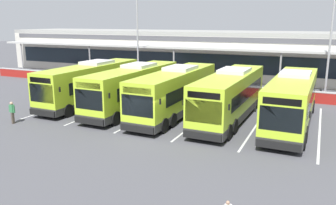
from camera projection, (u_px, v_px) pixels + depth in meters
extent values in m
plane|color=#4C4C51|center=(145.00, 135.00, 22.63)|extent=(200.00, 200.00, 0.00)
cube|color=beige|center=(239.00, 56.00, 45.98)|extent=(70.00, 10.00, 5.50)
cube|color=#19232D|center=(229.00, 64.00, 41.62)|extent=(66.00, 0.08, 2.20)
cube|color=#4C4C51|center=(230.00, 40.00, 40.96)|extent=(68.00, 0.08, 0.60)
cube|color=beige|center=(227.00, 49.00, 39.87)|extent=(67.00, 3.00, 0.24)
cube|color=gray|center=(240.00, 33.00, 45.29)|extent=(70.00, 10.00, 0.50)
cylinder|color=#999999|center=(22.00, 57.00, 51.60)|extent=(0.20, 0.20, 4.20)
cylinder|color=#999999|center=(90.00, 61.00, 46.68)|extent=(0.20, 0.20, 4.20)
cylinder|color=#999999|center=(174.00, 65.00, 41.75)|extent=(0.20, 0.20, 4.20)
cylinder|color=#999999|center=(280.00, 71.00, 36.82)|extent=(0.20, 0.20, 4.20)
cube|color=maroon|center=(211.00, 89.00, 35.39)|extent=(60.00, 0.36, 1.00)
cube|color=#B2B2B2|center=(211.00, 84.00, 35.26)|extent=(60.00, 0.40, 0.10)
cube|color=#B7DB2D|center=(91.00, 83.00, 31.02)|extent=(2.80, 12.05, 3.19)
cube|color=#333333|center=(92.00, 97.00, 31.32)|extent=(2.82, 12.07, 0.56)
cube|color=black|center=(94.00, 79.00, 31.31)|extent=(2.78, 9.65, 0.96)
cube|color=black|center=(42.00, 93.00, 25.75)|extent=(2.31, 0.15, 1.40)
cube|color=black|center=(40.00, 80.00, 25.51)|extent=(2.05, 0.12, 0.40)
cube|color=silver|center=(97.00, 62.00, 31.50)|extent=(2.11, 2.84, 0.28)
cube|color=black|center=(42.00, 113.00, 26.00)|extent=(2.45, 0.21, 0.44)
cube|color=black|center=(60.00, 90.00, 25.37)|extent=(0.08, 0.12, 0.36)
cube|color=black|center=(31.00, 86.00, 26.58)|extent=(0.08, 0.12, 0.36)
cylinder|color=black|center=(130.00, 90.00, 34.89)|extent=(0.34, 1.05, 1.04)
cylinder|color=black|center=(110.00, 88.00, 35.88)|extent=(0.34, 1.05, 1.04)
cylinder|color=black|center=(80.00, 107.00, 28.02)|extent=(0.34, 1.05, 1.04)
cylinder|color=black|center=(57.00, 104.00, 29.02)|extent=(0.34, 1.05, 1.04)
cylinder|color=black|center=(68.00, 111.00, 26.79)|extent=(0.34, 1.05, 1.04)
cylinder|color=black|center=(45.00, 107.00, 27.79)|extent=(0.34, 1.05, 1.04)
cube|color=#B7DB2D|center=(134.00, 87.00, 28.90)|extent=(2.80, 12.05, 3.19)
cube|color=#333333|center=(134.00, 102.00, 29.20)|extent=(2.82, 12.07, 0.56)
cube|color=black|center=(136.00, 84.00, 29.19)|extent=(2.78, 9.65, 0.96)
cube|color=black|center=(89.00, 100.00, 23.63)|extent=(2.31, 0.15, 1.40)
cube|color=black|center=(88.00, 86.00, 23.39)|extent=(2.05, 0.12, 0.40)
cube|color=silver|center=(139.00, 65.00, 29.38)|extent=(2.11, 2.84, 0.28)
cube|color=black|center=(89.00, 121.00, 23.88)|extent=(2.45, 0.21, 0.44)
cube|color=black|center=(109.00, 96.00, 23.25)|extent=(0.08, 0.12, 0.36)
cube|color=black|center=(75.00, 92.00, 24.46)|extent=(0.08, 0.12, 0.36)
cylinder|color=black|center=(170.00, 94.00, 32.77)|extent=(0.34, 1.05, 1.04)
cylinder|color=black|center=(148.00, 92.00, 33.76)|extent=(0.34, 1.05, 1.04)
cylinder|color=black|center=(126.00, 114.00, 25.91)|extent=(0.34, 1.05, 1.04)
cylinder|color=black|center=(100.00, 110.00, 26.90)|extent=(0.34, 1.05, 1.04)
cylinder|color=black|center=(115.00, 118.00, 24.67)|extent=(0.34, 1.05, 1.04)
cylinder|color=black|center=(89.00, 115.00, 25.67)|extent=(0.34, 1.05, 1.04)
cube|color=#B7DB2D|center=(175.00, 91.00, 27.20)|extent=(2.80, 12.05, 3.19)
cube|color=#333333|center=(175.00, 107.00, 27.50)|extent=(2.82, 12.07, 0.56)
cube|color=black|center=(177.00, 87.00, 27.50)|extent=(2.78, 9.65, 0.96)
cube|color=black|center=(137.00, 106.00, 21.93)|extent=(2.31, 0.15, 1.40)
cube|color=black|center=(137.00, 91.00, 21.69)|extent=(2.05, 0.12, 0.40)
cube|color=silver|center=(181.00, 68.00, 27.68)|extent=(2.11, 2.84, 0.28)
cube|color=black|center=(137.00, 129.00, 22.18)|extent=(2.45, 0.21, 0.44)
cube|color=black|center=(160.00, 102.00, 21.56)|extent=(0.08, 0.12, 0.36)
cube|color=black|center=(121.00, 97.00, 22.77)|extent=(0.08, 0.12, 0.36)
cylinder|color=black|center=(208.00, 98.00, 31.07)|extent=(0.34, 1.05, 1.04)
cylinder|color=black|center=(184.00, 96.00, 32.07)|extent=(0.34, 1.05, 1.04)
cylinder|color=black|center=(172.00, 120.00, 24.21)|extent=(0.34, 1.05, 1.04)
cylinder|color=black|center=(143.00, 116.00, 25.20)|extent=(0.34, 1.05, 1.04)
cylinder|color=black|center=(164.00, 126.00, 22.98)|extent=(0.34, 1.05, 1.04)
cylinder|color=black|center=(133.00, 121.00, 23.97)|extent=(0.34, 1.05, 1.04)
cube|color=#B7DB2D|center=(230.00, 95.00, 25.79)|extent=(2.80, 12.05, 3.19)
cube|color=#333333|center=(229.00, 112.00, 26.09)|extent=(2.82, 12.07, 0.56)
cube|color=black|center=(232.00, 91.00, 26.09)|extent=(2.78, 9.65, 0.96)
cube|color=black|center=(203.00, 112.00, 20.52)|extent=(2.31, 0.15, 1.40)
cube|color=black|center=(204.00, 95.00, 20.28)|extent=(2.05, 0.12, 0.40)
cube|color=silver|center=(234.00, 71.00, 26.27)|extent=(2.11, 2.84, 0.28)
cube|color=black|center=(202.00, 136.00, 20.77)|extent=(2.45, 0.21, 0.44)
cube|color=black|center=(229.00, 107.00, 20.14)|extent=(0.08, 0.12, 0.36)
cube|color=black|center=(183.00, 102.00, 21.35)|extent=(0.08, 0.12, 0.36)
cylinder|color=black|center=(257.00, 102.00, 29.66)|extent=(0.34, 1.05, 1.04)
cylinder|color=black|center=(230.00, 99.00, 30.65)|extent=(0.34, 1.05, 1.04)
cylinder|color=black|center=(234.00, 126.00, 22.80)|extent=(0.34, 1.05, 1.04)
cylinder|color=black|center=(200.00, 122.00, 23.79)|extent=(0.34, 1.05, 1.04)
cylinder|color=black|center=(228.00, 132.00, 21.56)|extent=(0.34, 1.05, 1.04)
cylinder|color=black|center=(193.00, 127.00, 22.56)|extent=(0.34, 1.05, 1.04)
cube|color=#B7DB2D|center=(292.00, 100.00, 24.21)|extent=(2.80, 12.05, 3.19)
cube|color=#333333|center=(291.00, 118.00, 24.51)|extent=(2.82, 12.07, 0.56)
cube|color=black|center=(293.00, 96.00, 24.50)|extent=(2.78, 9.65, 0.96)
cube|color=black|center=(281.00, 119.00, 18.94)|extent=(2.31, 0.15, 1.40)
cube|color=black|center=(282.00, 102.00, 18.70)|extent=(2.05, 0.12, 0.40)
cube|color=silver|center=(296.00, 74.00, 24.69)|extent=(2.11, 2.84, 0.28)
cube|color=black|center=(278.00, 146.00, 19.19)|extent=(2.45, 0.21, 0.44)
cube|color=black|center=(310.00, 115.00, 18.56)|extent=(0.08, 0.12, 0.36)
cube|color=black|center=(256.00, 109.00, 19.77)|extent=(0.08, 0.12, 0.36)
cylinder|color=black|center=(312.00, 107.00, 28.08)|extent=(0.34, 1.05, 1.04)
cylinder|color=black|center=(282.00, 104.00, 29.07)|extent=(0.34, 1.05, 1.04)
cylinder|color=black|center=(305.00, 134.00, 21.22)|extent=(0.34, 1.05, 1.04)
cylinder|color=black|center=(265.00, 129.00, 22.21)|extent=(0.34, 1.05, 1.04)
cylinder|color=black|center=(303.00, 141.00, 19.98)|extent=(0.34, 1.05, 1.04)
cylinder|color=black|center=(261.00, 135.00, 20.98)|extent=(0.34, 1.05, 1.04)
cube|color=silver|center=(76.00, 101.00, 32.13)|extent=(0.14, 13.00, 0.01)
cube|color=silver|center=(114.00, 106.00, 30.46)|extent=(0.14, 13.00, 0.01)
cube|color=silver|center=(156.00, 111.00, 28.79)|extent=(0.14, 13.00, 0.01)
cube|color=silver|center=(204.00, 116.00, 27.12)|extent=(0.14, 13.00, 0.01)
cube|color=silver|center=(258.00, 123.00, 25.45)|extent=(0.14, 13.00, 0.01)
cube|color=silver|center=(320.00, 130.00, 23.78)|extent=(0.14, 13.00, 0.01)
cube|color=#4C4238|center=(13.00, 117.00, 25.29)|extent=(0.15, 0.19, 0.84)
cube|color=#4C4238|center=(13.00, 118.00, 25.11)|extent=(0.15, 0.19, 0.84)
cube|color=#387F4C|center=(12.00, 108.00, 25.04)|extent=(0.35, 0.24, 0.56)
cube|color=#387F4C|center=(10.00, 108.00, 25.14)|extent=(0.10, 0.10, 0.54)
cube|color=#387F4C|center=(14.00, 109.00, 24.95)|extent=(0.10, 0.10, 0.54)
sphere|color=tan|center=(11.00, 103.00, 24.95)|extent=(0.22, 0.22, 0.22)
sphere|color=tan|center=(228.00, 203.00, 12.40)|extent=(0.14, 0.14, 0.14)
cylinder|color=#9E9EA3|center=(138.00, 37.00, 40.52)|extent=(0.20, 0.20, 11.00)
cylinder|color=#9E9EA3|center=(330.00, 41.00, 31.83)|extent=(0.20, 0.20, 11.00)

